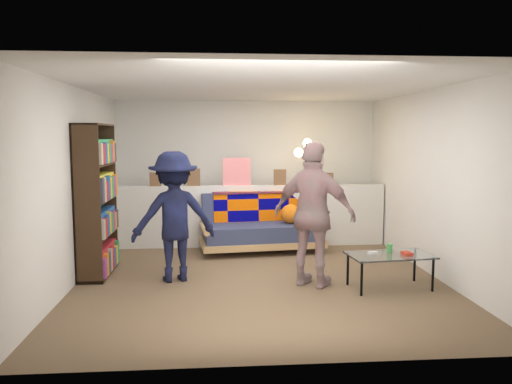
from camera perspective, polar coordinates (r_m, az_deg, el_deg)
ground at (r=6.51m, az=0.28°, el=-9.62°), size 5.00×5.00×0.00m
room_shell at (r=6.73m, az=-0.05°, el=5.33°), size 4.60×5.05×2.45m
half_wall_ledge at (r=8.15m, az=-0.79°, el=-2.74°), size 4.45×0.15×1.00m
ledge_decor at (r=8.04m, az=-2.39°, el=1.98°), size 2.97×0.02×0.45m
futon_sofa at (r=7.86m, az=0.68°, el=-3.99°), size 1.98×1.11×0.81m
bookshelf at (r=6.76m, az=-17.79°, el=-1.44°), size 0.33×0.98×1.95m
coffee_table at (r=6.15m, az=15.10°, el=-7.13°), size 1.03×0.64×0.51m
floor_lamp at (r=7.99m, az=5.78°, el=2.41°), size 0.38×0.32×1.75m
person_left at (r=6.27m, az=-9.36°, el=-2.78°), size 1.16×0.85×1.61m
person_right at (r=5.97m, az=6.63°, el=-2.57°), size 1.08×0.92×1.74m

